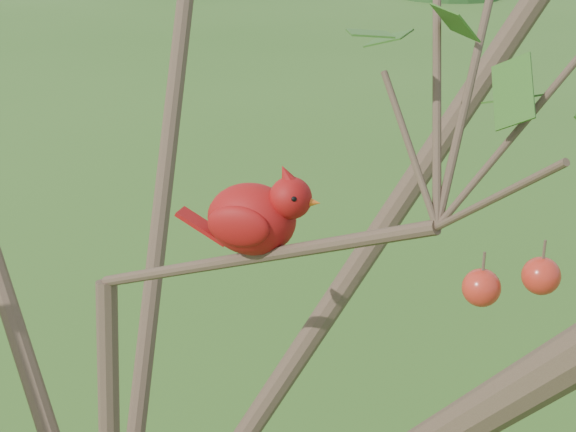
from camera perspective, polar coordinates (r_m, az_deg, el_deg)
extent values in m
sphere|color=red|center=(0.85, 13.59, -4.98)|extent=(0.04, 0.04, 0.04)
sphere|color=red|center=(0.87, 17.55, -4.08)|extent=(0.04, 0.04, 0.04)
ellipsoid|color=#A2110D|center=(1.05, -2.60, -0.22)|extent=(0.14, 0.12, 0.10)
sphere|color=#A2110D|center=(1.02, 0.19, 1.29)|extent=(0.07, 0.07, 0.06)
cone|color=#A2110D|center=(1.02, -0.06, 2.79)|extent=(0.05, 0.04, 0.04)
cone|color=#D85914|center=(1.02, 1.67, 0.99)|extent=(0.03, 0.03, 0.02)
ellipsoid|color=black|center=(1.02, 1.18, 0.99)|extent=(0.02, 0.03, 0.03)
cube|color=#A2110D|center=(1.08, -6.02, -0.73)|extent=(0.08, 0.05, 0.04)
ellipsoid|color=#A2110D|center=(1.09, -2.17, 0.61)|extent=(0.09, 0.05, 0.06)
ellipsoid|color=#A2110D|center=(1.02, -3.55, -0.75)|extent=(0.09, 0.05, 0.06)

